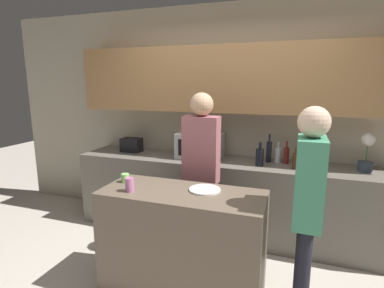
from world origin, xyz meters
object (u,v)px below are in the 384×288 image
at_px(toaster, 132,145).
at_px(person_center, 308,200).
at_px(bottle_3, 286,155).
at_px(bottle_4, 295,160).
at_px(bottle_5, 303,161).
at_px(person_left, 201,163).
at_px(bottle_0, 260,157).
at_px(cup_0, 125,178).
at_px(bottle_6, 313,157).
at_px(potted_plant, 367,152).
at_px(bottle_1, 269,151).
at_px(microwave, 200,145).
at_px(plate_on_island, 205,190).
at_px(cup_1, 130,185).
at_px(bottle_2, 278,155).

xyz_separation_m(toaster, person_center, (2.12, -1.20, -0.02)).
relative_size(bottle_3, bottle_4, 1.11).
distance_m(bottle_5, person_left, 1.09).
relative_size(bottle_0, bottle_4, 1.12).
height_order(bottle_3, cup_0, bottle_3).
xyz_separation_m(bottle_6, cup_0, (-1.62, -1.18, -0.05)).
bearing_deg(bottle_6, bottle_3, -177.35).
bearing_deg(bottle_4, bottle_0, -178.53).
distance_m(bottle_4, person_center, 1.07).
height_order(potted_plant, bottle_4, potted_plant).
bearing_deg(toaster, bottle_1, 1.58).
distance_m(bottle_0, bottle_3, 0.32).
xyz_separation_m(microwave, bottle_6, (1.27, 0.05, -0.05)).
xyz_separation_m(bottle_1, plate_on_island, (-0.41, -1.15, -0.11)).
relative_size(potted_plant, bottle_5, 1.77).
height_order(bottle_5, person_left, person_left).
bearing_deg(person_center, bottle_0, 24.11).
bearing_deg(person_left, cup_1, 58.46).
distance_m(microwave, person_center, 1.68).
relative_size(toaster, bottle_4, 1.13).
bearing_deg(toaster, bottle_5, -2.83).
bearing_deg(bottle_4, cup_0, -145.33).
xyz_separation_m(toaster, bottle_2, (1.84, 0.06, -0.00)).
relative_size(cup_0, cup_1, 0.67).
xyz_separation_m(bottle_0, cup_1, (-0.91, -1.17, -0.03)).
distance_m(microwave, person_left, 0.68).
distance_m(bottle_5, bottle_6, 0.18).
bearing_deg(bottle_4, cup_1, -137.10).
bearing_deg(bottle_6, microwave, -177.78).
relative_size(cup_1, person_center, 0.07).
bearing_deg(cup_0, bottle_3, 41.06).
xyz_separation_m(bottle_5, bottle_6, (0.10, 0.15, 0.01)).
relative_size(potted_plant, person_left, 0.23).
distance_m(bottle_0, person_left, 0.71).
xyz_separation_m(toaster, bottle_4, (2.03, -0.14, -0.00)).
relative_size(bottle_1, bottle_3, 1.27).
xyz_separation_m(microwave, bottle_3, (0.99, 0.04, -0.05)).
xyz_separation_m(cup_1, person_left, (0.40, 0.67, 0.04)).
relative_size(bottle_3, cup_1, 2.23).
bearing_deg(bottle_2, cup_1, -128.23).
distance_m(toaster, person_center, 2.43).
height_order(bottle_3, cup_1, bottle_3).
bearing_deg(bottle_3, bottle_5, -38.34).
height_order(bottle_4, person_center, person_center).
xyz_separation_m(bottle_3, bottle_4, (0.10, -0.17, -0.01)).
relative_size(bottle_2, bottle_4, 1.02).
bearing_deg(bottle_0, bottle_2, 48.83).
xyz_separation_m(toaster, person_left, (1.16, -0.65, 0.02)).
bearing_deg(microwave, bottle_5, -5.02).
bearing_deg(cup_1, bottle_2, 51.77).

